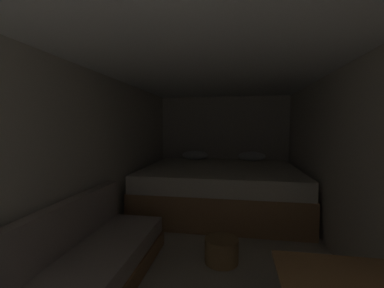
# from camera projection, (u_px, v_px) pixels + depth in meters

# --- Properties ---
(ground_plane) EXTENTS (7.52, 7.52, 0.00)m
(ground_plane) POSITION_uv_depth(u_px,v_px,m) (211.00, 261.00, 2.67)
(ground_plane) COLOR #B2A893
(wall_back) EXTENTS (2.75, 0.05, 2.05)m
(wall_back) POSITION_uv_depth(u_px,v_px,m) (224.00, 145.00, 5.34)
(wall_back) COLOR beige
(wall_back) RESTS_ON ground
(wall_left) EXTENTS (0.05, 5.52, 2.05)m
(wall_left) POSITION_uv_depth(u_px,v_px,m) (92.00, 162.00, 2.83)
(wall_left) COLOR beige
(wall_left) RESTS_ON ground
(wall_right) EXTENTS (0.05, 5.52, 2.05)m
(wall_right) POSITION_uv_depth(u_px,v_px,m) (354.00, 169.00, 2.37)
(wall_right) COLOR beige
(wall_right) RESTS_ON ground
(ceiling_slab) EXTENTS (2.75, 5.52, 0.05)m
(ceiling_slab) POSITION_uv_depth(u_px,v_px,m) (212.00, 62.00, 2.53)
(ceiling_slab) COLOR white
(ceiling_slab) RESTS_ON wall_left
(bed) EXTENTS (2.53, 2.09, 0.93)m
(bed) POSITION_uv_depth(u_px,v_px,m) (220.00, 188.00, 4.30)
(bed) COLOR #9E7247
(bed) RESTS_ON ground
(sofa_left) EXTENTS (0.71, 2.53, 0.76)m
(sofa_left) POSITION_uv_depth(u_px,v_px,m) (64.00, 287.00, 1.87)
(sofa_left) COLOR olive
(sofa_left) RESTS_ON ground
(wicker_basket) EXTENTS (0.36, 0.36, 0.25)m
(wicker_basket) POSITION_uv_depth(u_px,v_px,m) (222.00, 250.00, 2.65)
(wicker_basket) COLOR olive
(wicker_basket) RESTS_ON ground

